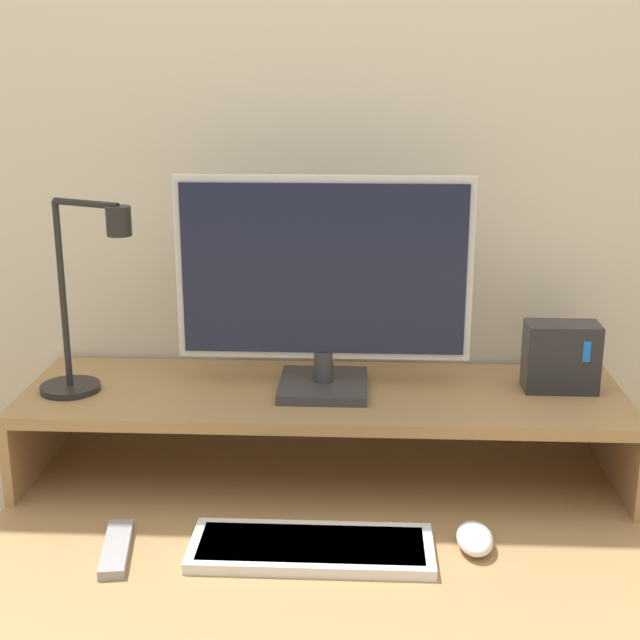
# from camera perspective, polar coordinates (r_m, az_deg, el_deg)

# --- Properties ---
(wall_back) EXTENTS (6.00, 0.05, 2.50)m
(wall_back) POSITION_cam_1_polar(r_m,az_deg,el_deg) (1.76, 0.54, 8.23)
(wall_back) COLOR beige
(wall_back) RESTS_ON ground_plane
(desk) EXTENTS (1.11, 0.74, 0.74)m
(desk) POSITION_cam_1_polar(r_m,az_deg,el_deg) (1.66, -0.14, -19.81)
(desk) COLOR #A87F51
(desk) RESTS_ON ground_plane
(monitor_shelf) EXTENTS (1.11, 0.33, 0.17)m
(monitor_shelf) POSITION_cam_1_polar(r_m,az_deg,el_deg) (1.66, 0.22, -5.34)
(monitor_shelf) COLOR #A87F51
(monitor_shelf) RESTS_ON desk
(monitor) EXTENTS (0.53, 0.17, 0.40)m
(monitor) POSITION_cam_1_polar(r_m,az_deg,el_deg) (1.59, 0.41, 2.54)
(monitor) COLOR #38383D
(monitor) RESTS_ON monitor_shelf
(desk_lamp) EXTENTS (0.20, 0.13, 0.36)m
(desk_lamp) POSITION_cam_1_polar(r_m,az_deg,el_deg) (1.64, -14.88, 0.39)
(desk_lamp) COLOR black
(desk_lamp) RESTS_ON monitor_shelf
(router_dock) EXTENTS (0.13, 0.07, 0.13)m
(router_dock) POSITION_cam_1_polar(r_m,az_deg,el_deg) (1.69, 15.17, -2.29)
(router_dock) COLOR #28282D
(router_dock) RESTS_ON monitor_shelf
(keyboard) EXTENTS (0.39, 0.15, 0.02)m
(keyboard) POSITION_cam_1_polar(r_m,az_deg,el_deg) (1.46, -0.55, -14.35)
(keyboard) COLOR white
(keyboard) RESTS_ON desk
(mouse) EXTENTS (0.06, 0.10, 0.04)m
(mouse) POSITION_cam_1_polar(r_m,az_deg,el_deg) (1.49, 9.87, -13.61)
(mouse) COLOR white
(mouse) RESTS_ON desk
(remote_control) EXTENTS (0.06, 0.16, 0.02)m
(remote_control) POSITION_cam_1_polar(r_m,az_deg,el_deg) (1.50, -12.90, -14.07)
(remote_control) COLOR #99999E
(remote_control) RESTS_ON desk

